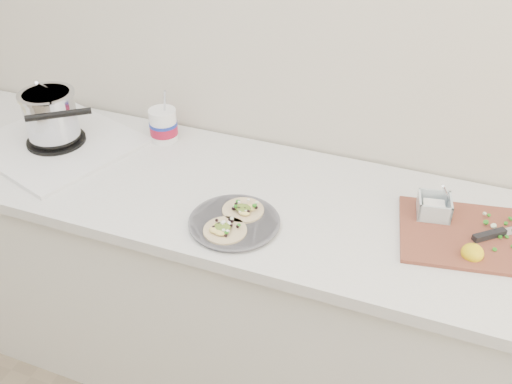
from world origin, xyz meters
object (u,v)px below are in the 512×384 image
(tub, at_px, (164,123))
(taco_plate, at_px, (234,220))
(stove, at_px, (53,125))
(cutboard, at_px, (476,231))

(tub, bearing_deg, taco_plate, -40.57)
(stove, height_order, cutboard, stove)
(stove, bearing_deg, cutboard, 18.37)
(stove, relative_size, taco_plate, 2.31)
(taco_plate, bearing_deg, stove, 166.01)
(taco_plate, relative_size, tub, 1.20)
(tub, distance_m, cutboard, 1.12)
(stove, xyz_separation_m, cutboard, (1.45, 0.01, -0.06))
(tub, relative_size, cutboard, 0.47)
(stove, xyz_separation_m, tub, (0.35, 0.18, -0.01))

